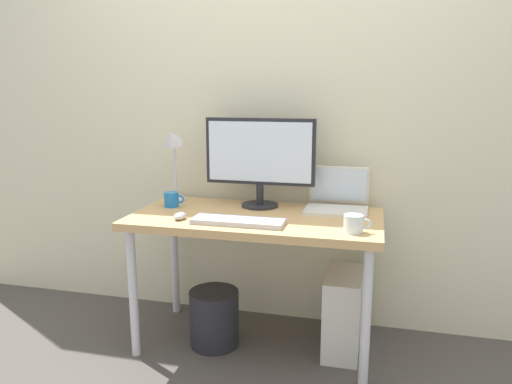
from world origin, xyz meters
name	(u,v)px	position (x,y,z in m)	size (l,w,h in m)	color
ground_plane	(256,343)	(0.00, 0.00, 0.00)	(6.00, 6.00, 0.00)	#4C4742
back_wall	(273,96)	(0.00, 0.38, 1.30)	(4.40, 0.04, 2.60)	beige
desk	(256,228)	(0.00, 0.00, 0.64)	(1.26, 0.64, 0.71)	tan
monitor	(260,157)	(-0.03, 0.19, 0.98)	(0.59, 0.20, 0.48)	#232328
laptop	(337,200)	(0.39, 0.21, 0.77)	(0.32, 0.28, 0.23)	silver
desk_lamp	(172,149)	(-0.53, 0.19, 1.01)	(0.11, 0.16, 0.43)	silver
keyboard	(238,221)	(-0.04, -0.18, 0.72)	(0.44, 0.14, 0.02)	#B2B2B7
mouse	(180,216)	(-0.34, -0.17, 0.73)	(0.06, 0.09, 0.03)	#B2B2B7
coffee_mug	(172,199)	(-0.49, 0.07, 0.75)	(0.11, 0.08, 0.08)	#1E72BF
glass_cup	(354,224)	(0.50, -0.19, 0.75)	(0.12, 0.09, 0.08)	silver
computer_tower	(343,312)	(0.45, 0.05, 0.21)	(0.18, 0.36, 0.42)	silver
wastebasket	(214,318)	(-0.21, -0.06, 0.15)	(0.26, 0.26, 0.30)	#232328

